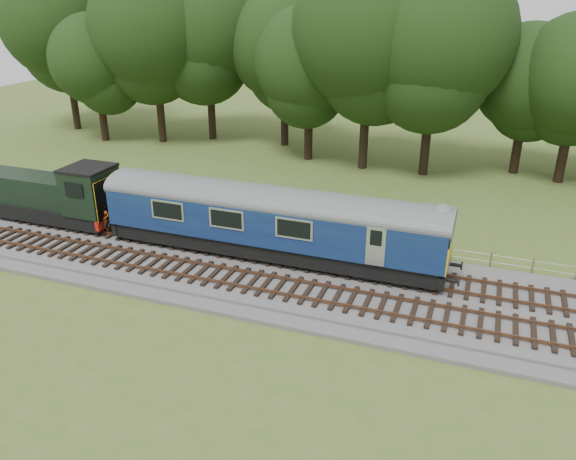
% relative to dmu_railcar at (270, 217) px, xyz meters
% --- Properties ---
extents(ground, '(120.00, 120.00, 0.00)m').
position_rel_dmu_railcar_xyz_m(ground, '(0.94, -1.40, -2.61)').
color(ground, '#496324').
rests_on(ground, ground).
extents(ballast, '(70.00, 7.00, 0.35)m').
position_rel_dmu_railcar_xyz_m(ballast, '(0.94, -1.40, -2.43)').
color(ballast, '#4C4C4F').
rests_on(ballast, ground).
extents(track_north, '(67.20, 2.40, 0.21)m').
position_rel_dmu_railcar_xyz_m(track_north, '(0.94, -0.00, -2.19)').
color(track_north, black).
rests_on(track_north, ballast).
extents(track_south, '(67.20, 2.40, 0.21)m').
position_rel_dmu_railcar_xyz_m(track_south, '(0.94, -3.00, -2.19)').
color(track_south, black).
rests_on(track_south, ballast).
extents(fence, '(64.00, 0.12, 1.00)m').
position_rel_dmu_railcar_xyz_m(fence, '(0.94, 3.10, -2.61)').
color(fence, '#6B6054').
rests_on(fence, ground).
extents(tree_line, '(70.00, 8.00, 18.00)m').
position_rel_dmu_railcar_xyz_m(tree_line, '(0.94, 20.60, -2.61)').
color(tree_line, black).
rests_on(tree_line, ground).
extents(dmu_railcar, '(18.05, 2.86, 3.88)m').
position_rel_dmu_railcar_xyz_m(dmu_railcar, '(0.00, 0.00, 0.00)').
color(dmu_railcar, black).
rests_on(dmu_railcar, ground).
extents(shunter_loco, '(8.91, 2.60, 3.38)m').
position_rel_dmu_railcar_xyz_m(shunter_loco, '(-13.93, 0.00, -0.63)').
color(shunter_loco, black).
rests_on(shunter_loco, ground).
extents(worker, '(0.78, 0.64, 1.85)m').
position_rel_dmu_railcar_xyz_m(worker, '(-9.99, -0.70, -1.33)').
color(worker, '#FF4E0D').
rests_on(worker, ballast).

